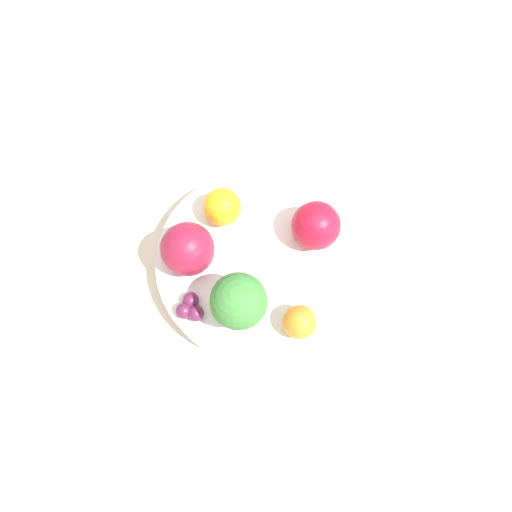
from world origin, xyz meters
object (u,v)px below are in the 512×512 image
object	(u,v)px
grape_cluster	(190,308)
apple_red	(188,249)
apple_green	(316,226)
orange_front	(300,322)
orange_back	(222,207)
broccoli	(239,301)
bowl	(256,263)

from	to	relation	value
grape_cluster	apple_red	bearing A→B (deg)	134.06
apple_red	grape_cluster	bearing A→B (deg)	-45.94
apple_green	grape_cluster	distance (m)	0.18
orange_front	orange_back	size ratio (longest dim) A/B	0.83
broccoli	orange_back	distance (m)	0.13
apple_red	orange_back	size ratio (longest dim) A/B	1.36
broccoli	apple_red	bearing A→B (deg)	173.31
broccoli	orange_back	bearing A→B (deg)	141.21
broccoli	grape_cluster	world-z (taller)	broccoli
orange_front	broccoli	bearing A→B (deg)	-152.36
apple_red	grape_cluster	distance (m)	0.07
apple_red	grape_cluster	xyz separation A→B (m)	(0.04, -0.05, -0.02)
apple_red	broccoli	bearing A→B (deg)	-6.69
broccoli	apple_red	xyz separation A→B (m)	(-0.09, 0.01, -0.02)
broccoli	orange_front	bearing A→B (deg)	27.64
apple_red	orange_front	distance (m)	0.15
bowl	orange_front	size ratio (longest dim) A/B	6.31
bowl	apple_green	size ratio (longest dim) A/B	4.18
apple_red	grape_cluster	size ratio (longest dim) A/B	1.85
apple_green	bowl	bearing A→B (deg)	-115.13
bowl	grape_cluster	world-z (taller)	grape_cluster
apple_green	orange_front	size ratio (longest dim) A/B	1.51
bowl	apple_red	xyz separation A→B (m)	(-0.06, -0.05, 0.05)
bowl	orange_front	distance (m)	0.10
bowl	broccoli	world-z (taller)	broccoli
broccoli	orange_back	xyz separation A→B (m)	(-0.10, 0.08, -0.02)
apple_green	apple_red	bearing A→B (deg)	-127.37
orange_back	grape_cluster	world-z (taller)	orange_back
orange_front	orange_back	distance (m)	0.17
grape_cluster	apple_green	bearing A→B (deg)	74.04
bowl	broccoli	bearing A→B (deg)	-64.73
apple_red	orange_back	world-z (taller)	apple_red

